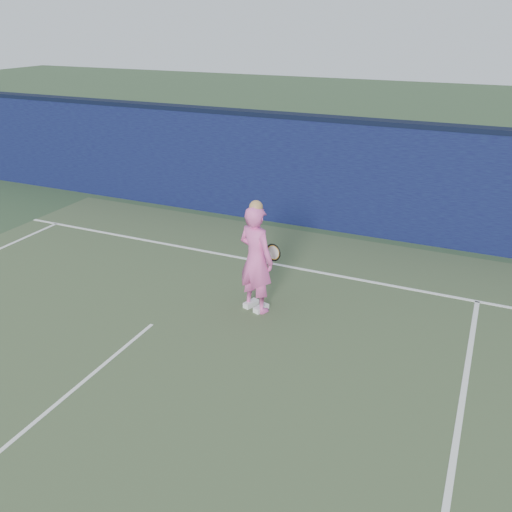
% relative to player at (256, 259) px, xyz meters
% --- Properties ---
extents(ground, '(80.00, 80.00, 0.00)m').
position_rel_player_xyz_m(ground, '(-1.33, -2.19, -0.94)').
color(ground, '#2F482C').
rests_on(ground, ground).
extents(court_surface, '(11.00, 16.00, 0.01)m').
position_rel_player_xyz_m(court_surface, '(-1.33, -4.19, -0.94)').
color(court_surface, '#4A5C3A').
rests_on(court_surface, ground).
extents(backstop_wall, '(24.00, 0.40, 2.50)m').
position_rel_player_xyz_m(backstop_wall, '(-1.33, 4.31, 0.31)').
color(backstop_wall, '#0B0C34').
rests_on(backstop_wall, ground).
extents(wall_cap, '(24.00, 0.42, 0.10)m').
position_rel_player_xyz_m(wall_cap, '(-1.33, 4.31, 1.61)').
color(wall_cap, black).
rests_on(wall_cap, backstop_wall).
extents(player, '(0.79, 0.65, 1.95)m').
position_rel_player_xyz_m(player, '(0.00, 0.00, 0.00)').
color(player, '#F45FB6').
rests_on(player, ground).
extents(racket, '(0.52, 0.31, 0.31)m').
position_rel_player_xyz_m(racket, '(0.13, 0.39, -0.01)').
color(racket, black).
rests_on(racket, ground).
extents(court_lines, '(11.00, 12.04, 0.01)m').
position_rel_player_xyz_m(court_lines, '(-1.33, -2.52, -0.93)').
color(court_lines, white).
rests_on(court_lines, court_surface).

